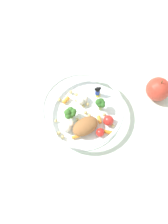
{
  "coord_description": "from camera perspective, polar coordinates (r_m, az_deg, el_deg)",
  "views": [
    {
      "loc": [
        -0.31,
        -0.04,
        0.73
      ],
      "look_at": [
        -0.0,
        -0.0,
        0.03
      ],
      "focal_mm": 40.67,
      "sensor_mm": 36.0,
      "label": 1
    }
  ],
  "objects": [
    {
      "name": "loose_apple",
      "position": [
        0.83,
        16.3,
        4.97
      ],
      "size": [
        0.08,
        0.08,
        0.09
      ],
      "color": "#BC3828",
      "rests_on": "ground_plane"
    },
    {
      "name": "ground_plane",
      "position": [
        0.8,
        -0.32,
        -0.46
      ],
      "size": [
        2.4,
        2.4,
        0.0
      ],
      "primitive_type": "plane",
      "color": "silver"
    },
    {
      "name": "food_container",
      "position": [
        0.77,
        -0.04,
        -0.37
      ],
      "size": [
        0.25,
        0.25,
        0.06
      ],
      "color": "white",
      "rests_on": "ground_plane"
    }
  ]
}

